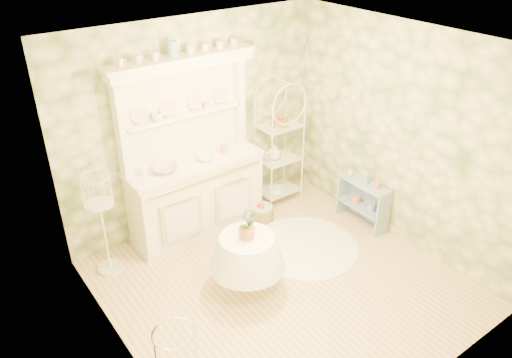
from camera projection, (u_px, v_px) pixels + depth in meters
floor at (282, 284)px, 5.68m from camera, size 3.60×3.60×0.00m
ceiling at (290, 47)px, 4.36m from camera, size 3.60×3.60×0.00m
wall_left at (116, 245)px, 4.09m from camera, size 3.60×3.60×0.00m
wall_right at (402, 137)px, 5.95m from camera, size 3.60×3.60×0.00m
wall_back at (195, 125)px, 6.29m from camera, size 3.60×3.60×0.00m
wall_front at (437, 276)px, 3.76m from camera, size 3.60×3.60×0.00m
kitchen_dresser at (193, 151)px, 6.09m from camera, size 1.87×0.61×2.29m
bakers_rack at (279, 139)px, 6.86m from camera, size 0.60×0.43×1.91m
side_shelf at (363, 203)px, 6.63m from camera, size 0.29×0.73×0.62m
round_table at (247, 263)px, 5.43m from camera, size 0.74×0.74×0.73m
birdcage_stand at (102, 217)px, 5.56m from camera, size 0.35×0.35×1.47m
floor_basket at (261, 212)px, 6.80m from camera, size 0.37×0.37×0.23m
lace_rug at (305, 246)px, 6.29m from camera, size 1.77×1.77×0.01m
bowl_floral at (166, 171)px, 5.92m from camera, size 0.37×0.37×0.07m
bowl_white at (205, 159)px, 6.18m from camera, size 0.26×0.26×0.07m
cup_left at (158, 118)px, 5.79m from camera, size 0.16×0.16×0.10m
cup_right at (207, 106)px, 6.14m from camera, size 0.12×0.12×0.08m
potted_geranium at (248, 226)px, 5.20m from camera, size 0.19×0.14×0.33m
bottle_amber at (377, 183)px, 6.33m from camera, size 0.07×0.07×0.17m
bottle_blue at (367, 180)px, 6.46m from camera, size 0.06×0.06×0.12m
bottle_glass at (350, 174)px, 6.63m from camera, size 0.10×0.10×0.10m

